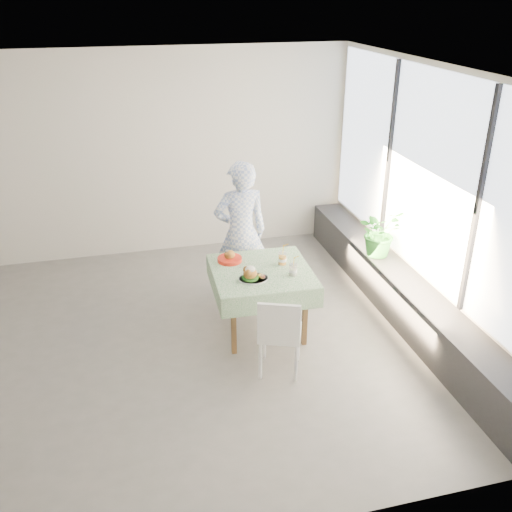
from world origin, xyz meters
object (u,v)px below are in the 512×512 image
object	(u,v)px
chair_far	(242,280)
potted_plant	(380,232)
main_dish	(252,275)
cafe_table	(262,293)
diner	(241,233)
chair_near	(280,348)
juice_cup_orange	(282,259)

from	to	relation	value
chair_far	potted_plant	world-z (taller)	potted_plant
chair_far	main_dish	xyz separation A→B (m)	(-0.12, -0.95, 0.55)
cafe_table	diner	size ratio (longest dim) A/B	0.62
cafe_table	chair_near	world-z (taller)	chair_near
chair_far	main_dish	bearing A→B (deg)	-96.95
chair_near	diner	size ratio (longest dim) A/B	0.49
diner	potted_plant	size ratio (longest dim) A/B	2.92
chair_far	chair_near	distance (m)	1.53
juice_cup_orange	chair_near	bearing A→B (deg)	-107.67
cafe_table	juice_cup_orange	size ratio (longest dim) A/B	3.95
chair_near	main_dish	distance (m)	0.80
main_dish	potted_plant	distance (m)	1.90
juice_cup_orange	potted_plant	distance (m)	1.43
chair_far	potted_plant	size ratio (longest dim) A/B	1.33
cafe_table	main_dish	distance (m)	0.41
potted_plant	diner	bearing A→B (deg)	172.28
diner	main_dish	bearing A→B (deg)	81.44
chair_far	juice_cup_orange	world-z (taller)	juice_cup_orange
main_dish	juice_cup_orange	size ratio (longest dim) A/B	1.14
cafe_table	chair_far	world-z (taller)	chair_far
diner	chair_near	bearing A→B (deg)	88.98
main_dish	cafe_table	bearing A→B (deg)	50.67
cafe_table	main_dish	world-z (taller)	main_dish
diner	main_dish	distance (m)	0.94
diner	juice_cup_orange	distance (m)	0.74
chair_far	main_dish	size ratio (longest dim) A/B	2.55
chair_near	diner	world-z (taller)	diner
chair_near	diner	distance (m)	1.63
diner	juice_cup_orange	bearing A→B (deg)	112.44
diner	juice_cup_orange	xyz separation A→B (m)	(0.31, -0.66, -0.06)
chair_far	diner	world-z (taller)	diner
diner	juice_cup_orange	size ratio (longest dim) A/B	6.38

